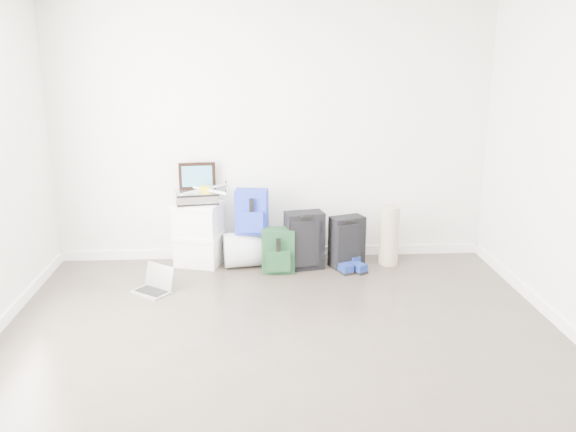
{
  "coord_description": "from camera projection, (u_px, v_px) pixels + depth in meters",
  "views": [
    {
      "loc": [
        -0.22,
        -3.74,
        2.19
      ],
      "look_at": [
        0.13,
        1.9,
        0.62
      ],
      "focal_mm": 38.0,
      "sensor_mm": 36.0,
      "label": 1
    }
  ],
  "objects": [
    {
      "name": "green_backpack",
      "position": [
        278.0,
        251.0,
        6.08
      ],
      "size": [
        0.33,
        0.24,
        0.45
      ],
      "rotation": [
        0.0,
        0.0,
        0.04
      ],
      "color": "black",
      "rests_on": "ground"
    },
    {
      "name": "large_suitcase",
      "position": [
        304.0,
        241.0,
        6.16
      ],
      "size": [
        0.42,
        0.31,
        0.59
      ],
      "rotation": [
        0.0,
        0.0,
        0.2
      ],
      "color": "black",
      "rests_on": "ground"
    },
    {
      "name": "blue_backpack",
      "position": [
        252.0,
        213.0,
        6.14
      ],
      "size": [
        0.35,
        0.27,
        0.45
      ],
      "rotation": [
        0.0,
        0.0,
        -0.14
      ],
      "color": "#172797",
      "rests_on": "duffel_bag"
    },
    {
      "name": "ground",
      "position": [
        287.0,
        376.0,
        4.19
      ],
      "size": [
        5.0,
        5.0,
        0.0
      ],
      "primitive_type": "plane",
      "color": "#3C342B",
      "rests_on": "ground"
    },
    {
      "name": "rolled_rug",
      "position": [
        389.0,
        236.0,
        6.29
      ],
      "size": [
        0.2,
        0.2,
        0.62
      ],
      "primitive_type": "cylinder",
      "color": "tan",
      "rests_on": "ground"
    },
    {
      "name": "carry_on",
      "position": [
        347.0,
        242.0,
        6.22
      ],
      "size": [
        0.38,
        0.32,
        0.53
      ],
      "rotation": [
        0.0,
        0.0,
        0.36
      ],
      "color": "black",
      "rests_on": "ground"
    },
    {
      "name": "drone",
      "position": [
        205.0,
        189.0,
        6.13
      ],
      "size": [
        0.47,
        0.47,
        0.06
      ],
      "rotation": [
        0.0,
        0.0,
        0.03
      ],
      "color": "gold",
      "rests_on": "briefcase"
    },
    {
      "name": "painting",
      "position": [
        197.0,
        176.0,
        6.21
      ],
      "size": [
        0.37,
        0.06,
        0.28
      ],
      "rotation": [
        0.0,
        0.0,
        0.09
      ],
      "color": "black",
      "rests_on": "briefcase"
    },
    {
      "name": "room_envelope",
      "position": [
        286.0,
        125.0,
        3.75
      ],
      "size": [
        4.52,
        5.02,
        2.71
      ],
      "color": "silver",
      "rests_on": "ground"
    },
    {
      "name": "laptop",
      "position": [
        155.0,
        285.0,
        5.63
      ],
      "size": [
        0.41,
        0.39,
        0.24
      ],
      "rotation": [
        0.0,
        0.0,
        -0.65
      ],
      "color": "silver",
      "rests_on": "ground"
    },
    {
      "name": "shoes",
      "position": [
        349.0,
        267.0,
        6.15
      ],
      "size": [
        0.35,
        0.3,
        0.09
      ],
      "rotation": [
        0.0,
        0.0,
        0.43
      ],
      "color": "black",
      "rests_on": "ground"
    },
    {
      "name": "duffel_bag",
      "position": [
        252.0,
        249.0,
        6.27
      ],
      "size": [
        0.63,
        0.44,
        0.36
      ],
      "primitive_type": "cylinder",
      "rotation": [
        0.0,
        1.57,
        0.15
      ],
      "color": "#9A9DA2",
      "rests_on": "ground"
    },
    {
      "name": "briefcase",
      "position": [
        197.0,
        197.0,
        6.17
      ],
      "size": [
        0.45,
        0.36,
        0.12
      ],
      "primitive_type": "cube",
      "rotation": [
        0.0,
        0.0,
        0.15
      ],
      "color": "#B2B2B7",
      "rests_on": "boxes_stack"
    },
    {
      "name": "boxes_stack",
      "position": [
        199.0,
        234.0,
        6.27
      ],
      "size": [
        0.55,
        0.49,
        0.66
      ],
      "rotation": [
        0.0,
        0.0,
        -0.29
      ],
      "color": "white",
      "rests_on": "ground"
    }
  ]
}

